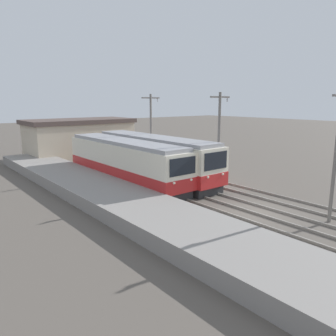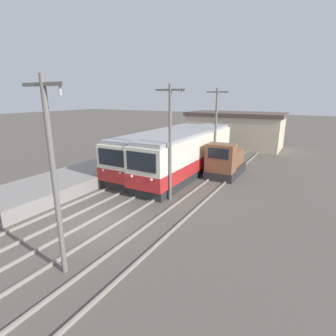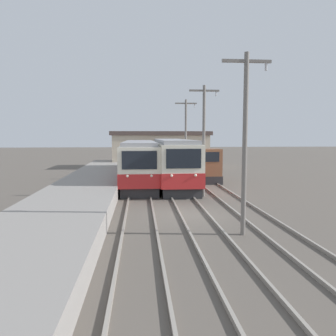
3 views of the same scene
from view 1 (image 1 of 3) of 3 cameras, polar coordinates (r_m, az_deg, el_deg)
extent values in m
plane|color=#564F47|center=(21.51, 15.09, -7.25)|extent=(200.00, 200.00, 0.00)
cube|color=gray|center=(16.94, 2.42, -10.41)|extent=(4.50, 54.00, 0.91)
cube|color=gray|center=(19.02, 9.13, -9.28)|extent=(0.10, 60.00, 0.14)
cube|color=gray|center=(20.06, 11.91, -8.26)|extent=(0.10, 60.00, 0.14)
cube|color=gray|center=(21.09, 14.26, -7.39)|extent=(0.10, 60.00, 0.14)
cube|color=gray|center=(22.21, 16.50, -6.54)|extent=(0.10, 60.00, 0.14)
cube|color=gray|center=(23.47, 18.68, -5.70)|extent=(0.10, 60.00, 0.14)
cube|color=gray|center=(24.66, 20.48, -5.00)|extent=(0.10, 60.00, 0.14)
cube|color=#28282B|center=(27.82, -7.52, -1.91)|extent=(2.58, 14.00, 0.70)
cube|color=silver|center=(27.48, -7.61, 1.51)|extent=(2.80, 14.58, 2.67)
cube|color=red|center=(27.64, -7.56, -0.23)|extent=(2.84, 14.62, 0.96)
cube|color=black|center=(21.58, 2.60, 0.28)|extent=(2.24, 0.06, 1.18)
sphere|color=silver|center=(21.31, 1.05, -2.66)|extent=(0.18, 0.18, 0.18)
sphere|color=silver|center=(22.30, 4.08, -2.04)|extent=(0.18, 0.18, 0.18)
cube|color=#939399|center=(27.26, -7.69, 4.57)|extent=(2.46, 14.00, 0.28)
cube|color=#28282B|center=(29.13, -2.55, -1.21)|extent=(2.58, 14.14, 0.70)
cube|color=silver|center=(28.79, -2.58, 2.21)|extent=(2.80, 14.72, 2.82)
cube|color=red|center=(28.95, -2.56, 0.45)|extent=(2.84, 14.76, 1.02)
cube|color=black|center=(23.26, 8.33, 1.26)|extent=(2.24, 0.06, 1.24)
sphere|color=silver|center=(22.92, 6.97, -1.60)|extent=(0.18, 0.18, 0.18)
sphere|color=silver|center=(24.03, 9.52, -1.06)|extent=(0.18, 0.18, 0.18)
cube|color=#939399|center=(28.58, -2.61, 5.28)|extent=(2.46, 14.14, 0.28)
cube|color=#28282B|center=(31.90, 0.44, -0.07)|extent=(2.40, 4.71, 0.70)
cube|color=brown|center=(30.43, 2.36, 2.22)|extent=(2.28, 1.51, 2.30)
cube|color=black|center=(29.78, 3.36, 2.99)|extent=(1.68, 0.04, 0.83)
cube|color=brown|center=(32.28, -0.41, 1.97)|extent=(1.92, 3.10, 1.40)
cylinder|color=black|center=(32.13, -0.41, 3.64)|extent=(0.16, 0.16, 0.50)
cylinder|color=slate|center=(20.28, 27.14, 1.57)|extent=(0.20, 0.20, 7.43)
cylinder|color=slate|center=(24.96, 8.82, 4.36)|extent=(0.20, 0.20, 7.43)
cube|color=slate|center=(24.77, 9.06, 12.11)|extent=(2.00, 0.12, 0.12)
cylinder|color=#B2B2B7|center=(25.37, 10.28, 11.60)|extent=(0.10, 0.10, 0.30)
cylinder|color=slate|center=(31.35, -2.98, 5.94)|extent=(0.20, 0.20, 7.43)
cube|color=slate|center=(31.20, -3.05, 12.10)|extent=(2.00, 0.12, 0.12)
cylinder|color=#B2B2B7|center=(31.67, -1.85, 11.74)|extent=(0.10, 0.10, 0.30)
cube|color=beige|center=(41.57, -15.08, 4.68)|extent=(12.00, 6.00, 4.16)
cube|color=#51423D|center=(41.37, -15.25, 7.88)|extent=(12.60, 6.30, 0.50)
camera|label=2|loc=(26.40, 46.72, 7.79)|focal=28.00mm
camera|label=3|loc=(15.25, 69.11, -6.06)|focal=35.00mm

